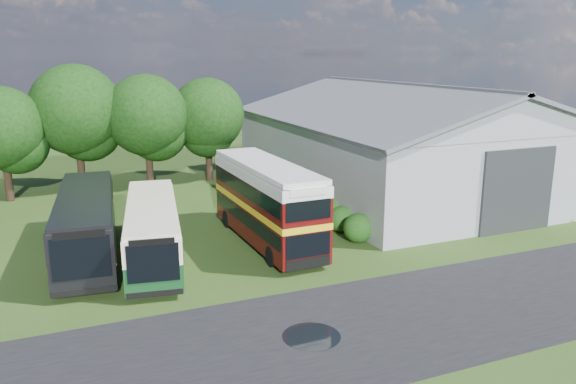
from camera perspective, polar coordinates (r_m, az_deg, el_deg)
name	(u,v)px	position (r m, az deg, el deg)	size (l,w,h in m)	color
ground	(313,299)	(24.64, 2.60, -10.78)	(120.00, 120.00, 0.00)	#253D13
asphalt_road	(412,316)	(23.70, 12.52, -12.17)	(60.00, 8.00, 0.02)	black
puddle	(311,337)	(21.63, 2.39, -14.48)	(2.20, 2.20, 0.01)	black
storage_shed	(402,136)	(44.22, 11.48, 5.64)	(18.80, 24.80, 8.15)	gray
tree_left_b	(2,128)	(44.13, -27.06, 5.81)	(5.78, 5.78, 8.16)	black
tree_mid	(76,110)	(45.23, -20.73, 7.78)	(6.80, 6.80, 9.60)	black
tree_right_a	(147,115)	(44.75, -14.18, 7.56)	(6.26, 6.26, 8.83)	black
tree_right_b	(208,115)	(46.55, -8.18, 7.75)	(5.98, 5.98, 8.45)	black
shrub_front	(358,241)	(32.02, 7.10, -4.96)	(1.70, 1.70, 1.70)	#194714
shrub_mid	(341,231)	(33.67, 5.42, -3.97)	(1.60, 1.60, 1.60)	#194714
shrub_back	(326,222)	(35.37, 3.89, -3.06)	(1.80, 1.80, 1.80)	#194714
bus_green_single	(152,230)	(29.33, -13.61, -3.75)	(4.20, 11.11, 2.99)	black
bus_maroon_double	(267,203)	(30.98, -2.17, -1.14)	(2.91, 10.58, 4.53)	black
bus_dark_single	(86,224)	(30.79, -19.79, -3.03)	(3.87, 12.18, 3.30)	black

